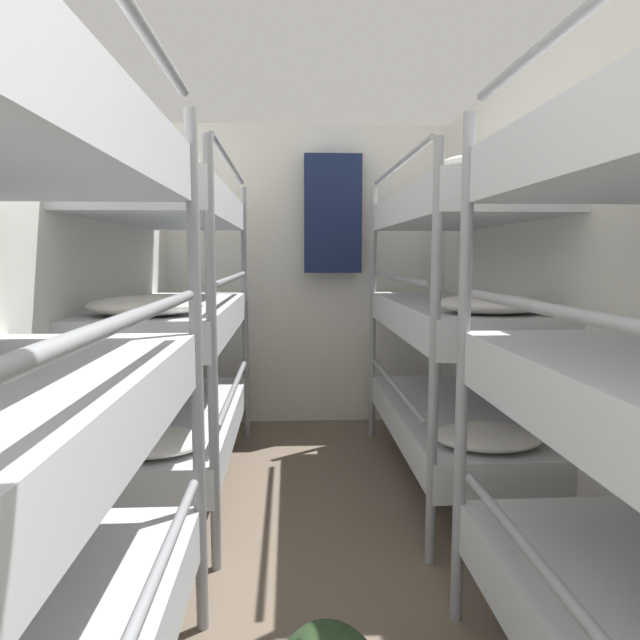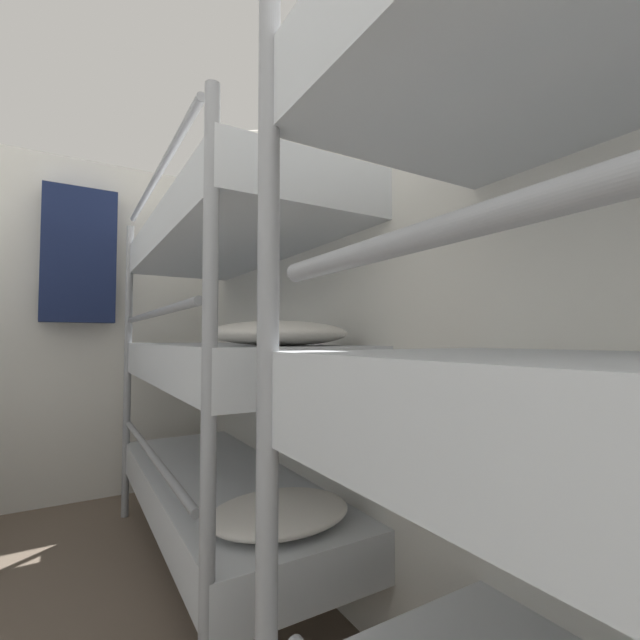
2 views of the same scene
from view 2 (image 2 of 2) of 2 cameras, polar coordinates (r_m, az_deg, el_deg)
wall_right at (r=1.36m, az=17.65°, el=0.80°), size 0.06×5.08×2.37m
wall_back at (r=3.41m, az=-32.88°, el=-0.87°), size 2.34×0.06×2.37m
bunk_stack_right_far at (r=2.12m, az=-12.75°, el=-5.33°), size 0.66×1.83×1.87m
hanging_coat at (r=3.31m, az=-29.40°, el=7.52°), size 0.44×0.12×0.90m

